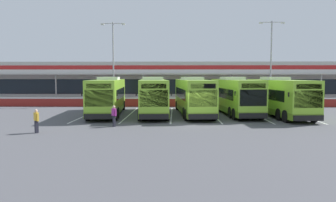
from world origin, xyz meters
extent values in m
plane|color=#4C4C51|center=(0.00, 0.00, 0.00)|extent=(200.00, 200.00, 0.00)
cube|color=silver|center=(0.00, 27.00, 2.75)|extent=(70.00, 10.00, 5.50)
cube|color=#19232D|center=(0.00, 21.98, 2.30)|extent=(66.00, 0.08, 2.20)
cube|color=maroon|center=(0.00, 21.97, 5.15)|extent=(68.00, 0.08, 0.60)
cube|color=beige|center=(0.00, 20.50, 4.20)|extent=(67.00, 3.00, 0.24)
cube|color=gray|center=(0.00, 27.00, 5.75)|extent=(70.00, 10.00, 0.50)
cylinder|color=#999999|center=(-18.60, 19.30, 2.10)|extent=(0.20, 0.20, 4.20)
cylinder|color=#999999|center=(-6.20, 19.30, 2.10)|extent=(0.20, 0.20, 4.20)
cylinder|color=#999999|center=(6.20, 19.30, 2.10)|extent=(0.20, 0.20, 4.20)
cylinder|color=#999999|center=(18.60, 19.30, 2.10)|extent=(0.20, 0.20, 4.20)
cube|color=maroon|center=(0.00, 14.50, 0.50)|extent=(60.00, 0.36, 1.00)
cube|color=#B2B2B2|center=(0.00, 14.50, 1.05)|extent=(60.00, 0.40, 0.10)
cube|color=#8CC633|center=(-8.48, 5.92, 1.91)|extent=(3.52, 12.17, 3.19)
cube|color=olive|center=(-8.48, 5.92, 0.59)|extent=(3.54, 12.19, 0.56)
cube|color=black|center=(-8.52, 6.32, 2.15)|extent=(3.35, 9.78, 0.96)
cube|color=black|center=(-8.00, -0.01, 2.05)|extent=(2.31, 0.29, 1.40)
cube|color=black|center=(-8.00, -0.02, 3.05)|extent=(2.05, 0.25, 0.40)
cube|color=silver|center=(-8.57, 6.92, 3.64)|extent=(2.27, 2.96, 0.28)
cube|color=black|center=(-7.99, -0.12, 0.55)|extent=(2.45, 0.36, 0.44)
cube|color=black|center=(-6.58, 0.46, 2.40)|extent=(0.09, 0.13, 0.36)
cube|color=black|center=(-9.48, 0.22, 2.40)|extent=(0.09, 0.13, 0.36)
cylinder|color=black|center=(-7.67, 10.61, 0.52)|extent=(0.40, 1.06, 1.04)
cylinder|color=black|center=(-10.05, 10.41, 0.52)|extent=(0.40, 1.06, 1.04)
cylinder|color=black|center=(-7.03, 2.83, 0.52)|extent=(0.40, 1.06, 1.04)
cylinder|color=black|center=(-9.41, 2.64, 0.52)|extent=(0.40, 1.06, 1.04)
cylinder|color=black|center=(-6.92, 1.44, 0.52)|extent=(0.40, 1.06, 1.04)
cylinder|color=black|center=(-9.30, 1.24, 0.52)|extent=(0.40, 1.06, 1.04)
cube|color=#8CC633|center=(-3.96, 5.91, 1.91)|extent=(3.52, 12.17, 3.19)
cube|color=olive|center=(-3.96, 5.91, 0.59)|extent=(3.54, 12.19, 0.56)
cube|color=black|center=(-3.99, 6.31, 2.15)|extent=(3.35, 9.78, 0.96)
cube|color=black|center=(-3.47, -0.02, 2.05)|extent=(2.31, 0.29, 1.40)
cube|color=black|center=(-3.47, -0.03, 3.05)|extent=(2.05, 0.25, 0.40)
cube|color=silver|center=(-4.04, 6.91, 3.64)|extent=(2.27, 2.96, 0.28)
cube|color=black|center=(-3.47, -0.13, 0.55)|extent=(2.45, 0.36, 0.44)
cube|color=black|center=(-2.05, 0.45, 2.40)|extent=(0.09, 0.13, 0.36)
cube|color=black|center=(-4.95, 0.21, 2.40)|extent=(0.09, 0.13, 0.36)
cylinder|color=black|center=(-3.14, 10.60, 0.52)|extent=(0.40, 1.06, 1.04)
cylinder|color=black|center=(-5.53, 10.40, 0.52)|extent=(0.40, 1.06, 1.04)
cylinder|color=black|center=(-2.51, 2.82, 0.52)|extent=(0.40, 1.06, 1.04)
cylinder|color=black|center=(-4.89, 2.63, 0.52)|extent=(0.40, 1.06, 1.04)
cylinder|color=black|center=(-2.39, 1.43, 0.52)|extent=(0.40, 1.06, 1.04)
cylinder|color=black|center=(-4.78, 1.23, 0.52)|extent=(0.40, 1.06, 1.04)
cube|color=#8CC633|center=(0.08, 6.00, 1.91)|extent=(3.52, 12.17, 3.19)
cube|color=olive|center=(0.08, 6.00, 0.59)|extent=(3.54, 12.19, 0.56)
cube|color=black|center=(0.05, 6.40, 2.15)|extent=(3.35, 9.78, 0.96)
cube|color=black|center=(0.56, 0.07, 2.05)|extent=(2.31, 0.29, 1.40)
cube|color=black|center=(0.57, 0.06, 3.05)|extent=(2.05, 0.25, 0.40)
cube|color=silver|center=(0.00, 7.00, 3.64)|extent=(2.27, 2.96, 0.28)
cube|color=black|center=(0.57, -0.04, 0.55)|extent=(2.45, 0.36, 0.44)
cube|color=black|center=(1.99, 0.54, 2.40)|extent=(0.09, 0.13, 0.36)
cube|color=black|center=(-0.91, 0.30, 2.40)|extent=(0.09, 0.13, 0.36)
cylinder|color=black|center=(0.90, 10.68, 0.52)|extent=(0.40, 1.06, 1.04)
cylinder|color=black|center=(-1.49, 10.49, 0.52)|extent=(0.40, 1.06, 1.04)
cylinder|color=black|center=(1.53, 2.91, 0.52)|extent=(0.40, 1.06, 1.04)
cylinder|color=black|center=(-0.85, 2.71, 0.52)|extent=(0.40, 1.06, 1.04)
cylinder|color=black|center=(1.65, 1.51, 0.52)|extent=(0.40, 1.06, 1.04)
cylinder|color=black|center=(-0.74, 1.32, 0.52)|extent=(0.40, 1.06, 1.04)
cube|color=#8CC633|center=(4.32, 6.69, 1.91)|extent=(3.52, 12.17, 3.19)
cube|color=olive|center=(4.32, 6.69, 0.59)|extent=(3.54, 12.19, 0.56)
cube|color=black|center=(4.29, 7.09, 2.15)|extent=(3.35, 9.78, 0.96)
cube|color=black|center=(4.81, 0.76, 2.05)|extent=(2.31, 0.29, 1.40)
cube|color=black|center=(4.81, 0.75, 3.05)|extent=(2.05, 0.25, 0.40)
cube|color=silver|center=(4.24, 7.69, 3.64)|extent=(2.27, 2.96, 0.28)
cube|color=black|center=(4.82, 0.65, 0.55)|extent=(2.45, 0.36, 0.44)
cube|color=black|center=(6.23, 1.23, 2.40)|extent=(0.09, 0.13, 0.36)
cube|color=black|center=(3.33, 0.99, 2.40)|extent=(0.09, 0.13, 0.36)
cylinder|color=black|center=(5.14, 11.38, 0.52)|extent=(0.40, 1.06, 1.04)
cylinder|color=black|center=(2.76, 11.18, 0.52)|extent=(0.40, 1.06, 1.04)
cylinder|color=black|center=(5.78, 3.60, 0.52)|extent=(0.40, 1.06, 1.04)
cylinder|color=black|center=(3.39, 3.41, 0.52)|extent=(0.40, 1.06, 1.04)
cylinder|color=black|center=(5.89, 2.21, 0.52)|extent=(0.40, 1.06, 1.04)
cylinder|color=black|center=(3.51, 2.01, 0.52)|extent=(0.40, 1.06, 1.04)
cube|color=#8CC633|center=(8.31, 5.23, 1.91)|extent=(3.52, 12.17, 3.19)
cube|color=olive|center=(8.31, 5.23, 0.59)|extent=(3.54, 12.19, 0.56)
cube|color=black|center=(8.28, 5.63, 2.15)|extent=(3.35, 9.78, 0.96)
cube|color=black|center=(8.80, -0.70, 2.05)|extent=(2.31, 0.29, 1.40)
cube|color=black|center=(8.80, -0.71, 3.05)|extent=(2.05, 0.25, 0.40)
cube|color=silver|center=(8.23, 6.23, 3.64)|extent=(2.27, 2.96, 0.28)
cube|color=black|center=(8.81, -0.81, 0.55)|extent=(2.45, 0.36, 0.44)
cube|color=black|center=(10.22, -0.23, 2.40)|extent=(0.09, 0.13, 0.36)
cube|color=black|center=(7.32, -0.47, 2.40)|extent=(0.09, 0.13, 0.36)
cylinder|color=black|center=(9.13, 9.92, 0.52)|extent=(0.40, 1.06, 1.04)
cylinder|color=black|center=(6.75, 9.72, 0.52)|extent=(0.40, 1.06, 1.04)
cylinder|color=black|center=(9.77, 2.14, 0.52)|extent=(0.40, 1.06, 1.04)
cylinder|color=black|center=(7.38, 1.95, 0.52)|extent=(0.40, 1.06, 1.04)
cylinder|color=black|center=(9.88, 0.75, 0.52)|extent=(0.40, 1.06, 1.04)
cylinder|color=black|center=(7.50, 0.55, 0.52)|extent=(0.40, 1.06, 1.04)
cube|color=silver|center=(-10.50, 6.00, 0.00)|extent=(0.14, 13.00, 0.01)
cube|color=silver|center=(-6.30, 6.00, 0.00)|extent=(0.14, 13.00, 0.01)
cube|color=silver|center=(-2.10, 6.00, 0.00)|extent=(0.14, 13.00, 0.01)
cube|color=silver|center=(2.10, 6.00, 0.00)|extent=(0.14, 13.00, 0.01)
cube|color=silver|center=(6.30, 6.00, 0.00)|extent=(0.14, 13.00, 0.01)
cube|color=silver|center=(10.50, 6.00, 0.00)|extent=(0.14, 13.00, 0.01)
cube|color=black|center=(-6.43, -1.80, 0.42)|extent=(0.23, 0.23, 0.84)
cube|color=black|center=(-6.40, -2.00, 0.42)|extent=(0.23, 0.23, 0.84)
cube|color=#A32D89|center=(-6.42, -1.90, 1.12)|extent=(0.40, 0.40, 0.56)
cube|color=#A32D89|center=(-6.57, -1.75, 1.09)|extent=(0.13, 0.13, 0.54)
cube|color=#A32D89|center=(-6.26, -2.06, 1.09)|extent=(0.13, 0.13, 0.54)
sphere|color=#DBB293|center=(-6.42, -1.90, 1.51)|extent=(0.22, 0.22, 0.22)
cube|color=black|center=(-11.20, -4.72, 0.42)|extent=(0.22, 0.23, 0.84)
cube|color=black|center=(-11.16, -4.92, 0.42)|extent=(0.22, 0.23, 0.84)
cube|color=gold|center=(-11.18, -4.82, 1.12)|extent=(0.40, 0.39, 0.56)
cube|color=gold|center=(-11.35, -4.67, 1.09)|extent=(0.13, 0.13, 0.54)
cube|color=gold|center=(-11.02, -4.96, 1.09)|extent=(0.13, 0.13, 0.54)
sphere|color=#DBB293|center=(-11.18, -4.82, 1.51)|extent=(0.22, 0.22, 0.22)
cylinder|color=#9E9EA3|center=(-10.02, 17.27, 5.50)|extent=(0.20, 0.20, 11.00)
cylinder|color=#9E9EA3|center=(-10.02, 17.27, 10.85)|extent=(2.80, 0.10, 0.10)
cube|color=silver|center=(-11.42, 17.27, 10.75)|extent=(0.44, 0.28, 0.20)
cube|color=silver|center=(-8.62, 17.27, 10.75)|extent=(0.44, 0.28, 0.20)
cylinder|color=#9E9EA3|center=(10.83, 16.69, 5.50)|extent=(0.20, 0.20, 11.00)
cylinder|color=#9E9EA3|center=(10.83, 16.69, 10.85)|extent=(2.80, 0.10, 0.10)
cube|color=silver|center=(9.43, 16.69, 10.75)|extent=(0.44, 0.28, 0.20)
cube|color=silver|center=(12.23, 16.69, 10.75)|extent=(0.44, 0.28, 0.20)
camera|label=1|loc=(-1.75, -26.74, 3.87)|focal=35.06mm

